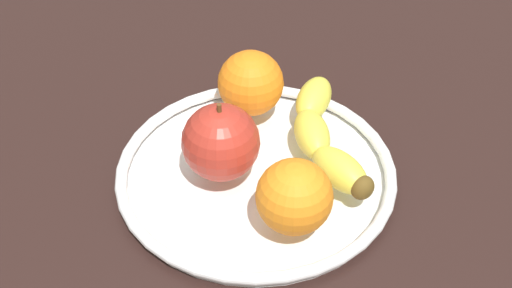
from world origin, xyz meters
TOP-DOWN VIEW (x-y plane):
  - ground_plane at (0.00, 0.00)cm, footprint 152.76×152.76cm
  - fruit_bowl at (0.00, 0.00)cm, footprint 28.29×28.29cm
  - banana at (-1.39, 7.23)cm, footprint 19.26×6.77cm
  - apple at (0.07, -3.46)cm, footprint 7.65×7.65cm
  - orange_back_right at (8.15, 1.88)cm, footprint 7.01×7.01cm
  - orange_center at (-9.11, 1.21)cm, footprint 7.11×7.11cm

SIDE VIEW (x-z plane):
  - ground_plane at x=0.00cm, z-range -4.00..0.00cm
  - fruit_bowl at x=0.00cm, z-range 0.02..1.82cm
  - banana at x=-1.39cm, z-range 1.80..5.30cm
  - orange_back_right at x=8.15cm, z-range 1.80..8.81cm
  - orange_center at x=-9.11cm, z-range 1.80..8.91cm
  - apple at x=0.07cm, z-range 1.40..9.85cm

